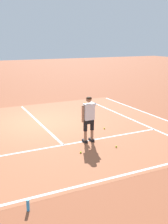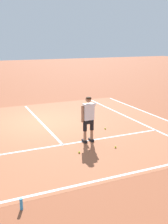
# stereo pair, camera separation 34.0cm
# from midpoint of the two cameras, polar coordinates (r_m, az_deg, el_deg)

# --- Properties ---
(ground_plane) EXTENTS (80.00, 80.00, 0.00)m
(ground_plane) POSITION_cam_midpoint_polar(r_m,az_deg,el_deg) (12.65, -8.46, -2.01)
(ground_plane) COLOR #9E5133
(court_inner_surface) EXTENTS (10.98, 9.61, 0.00)m
(court_inner_surface) POSITION_cam_midpoint_polar(r_m,az_deg,el_deg) (11.43, -6.66, -3.81)
(court_inner_surface) COLOR #B2603D
(court_inner_surface) RESTS_ON ground
(line_baseline) EXTENTS (10.98, 0.10, 0.01)m
(line_baseline) POSITION_cam_midpoint_polar(r_m,az_deg,el_deg) (7.50, 4.17, -14.26)
(line_baseline) COLOR white
(line_baseline) RESTS_ON ground
(line_service) EXTENTS (8.23, 0.10, 0.01)m
(line_service) POSITION_cam_midpoint_polar(r_m,az_deg,el_deg) (9.82, -3.53, -6.91)
(line_service) COLOR white
(line_service) RESTS_ON ground
(line_centre_service) EXTENTS (0.10, 6.40, 0.01)m
(line_centre_service) POSITION_cam_midpoint_polar(r_m,az_deg,el_deg) (12.71, -8.54, -1.91)
(line_centre_service) COLOR white
(line_centre_service) RESTS_ON ground
(line_singles_right) EXTENTS (0.10, 9.21, 0.01)m
(line_singles_right) POSITION_cam_midpoint_polar(r_m,az_deg,el_deg) (13.15, 10.72, -1.43)
(line_singles_right) COLOR white
(line_singles_right) RESTS_ON ground
(line_doubles_right) EXTENTS (0.10, 9.21, 0.01)m
(line_doubles_right) POSITION_cam_midpoint_polar(r_m,az_deg,el_deg) (13.96, 15.40, -0.76)
(line_doubles_right) COLOR white
(line_doubles_right) RESTS_ON ground
(tennis_player) EXTENTS (0.62, 1.13, 1.71)m
(tennis_player) POSITION_cam_midpoint_polar(r_m,az_deg,el_deg) (9.80, 1.90, -0.86)
(tennis_player) COLOR black
(tennis_player) RESTS_ON ground
(tennis_ball_near_feet) EXTENTS (0.07, 0.07, 0.07)m
(tennis_ball_near_feet) POSITION_cam_midpoint_polar(r_m,az_deg,el_deg) (11.49, 5.34, -3.49)
(tennis_ball_near_feet) COLOR #CCE02D
(tennis_ball_near_feet) RESTS_ON ground
(tennis_ball_by_baseline) EXTENTS (0.07, 0.07, 0.07)m
(tennis_ball_by_baseline) POSITION_cam_midpoint_polar(r_m,az_deg,el_deg) (9.11, 0.07, -8.50)
(tennis_ball_by_baseline) COLOR #CCE02D
(tennis_ball_by_baseline) RESTS_ON ground
(tennis_ball_mid_court) EXTENTS (0.07, 0.07, 0.07)m
(tennis_ball_mid_court) POSITION_cam_midpoint_polar(r_m,az_deg,el_deg) (9.61, 7.67, -7.33)
(tennis_ball_mid_court) COLOR #CCE02D
(tennis_ball_mid_court) RESTS_ON ground
(water_bottle) EXTENTS (0.07, 0.07, 0.27)m
(water_bottle) POSITION_cam_midpoint_polar(r_m,az_deg,el_deg) (6.45, -11.54, -18.50)
(water_bottle) COLOR #3393D6
(water_bottle) RESTS_ON ground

